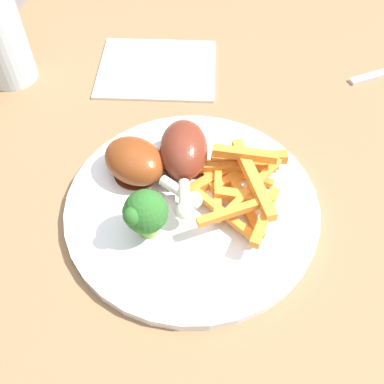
# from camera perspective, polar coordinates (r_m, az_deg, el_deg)

# --- Properties ---
(ground_plane) EXTENTS (6.00, 6.00, 0.00)m
(ground_plane) POSITION_cam_1_polar(r_m,az_deg,el_deg) (1.21, 2.55, -20.95)
(ground_plane) COLOR gray
(dining_table) EXTENTS (0.98, 0.87, 0.74)m
(dining_table) POSITION_cam_1_polar(r_m,az_deg,el_deg) (0.63, 4.57, -4.31)
(dining_table) COLOR #8E6B47
(dining_table) RESTS_ON ground_plane
(dinner_plate) EXTENTS (0.28, 0.28, 0.01)m
(dinner_plate) POSITION_cam_1_polar(r_m,az_deg,el_deg) (0.50, -0.00, -1.80)
(dinner_plate) COLOR white
(dinner_plate) RESTS_ON dining_table
(broccoli_floret_front) EXTENTS (0.05, 0.05, 0.06)m
(broccoli_floret_front) POSITION_cam_1_polar(r_m,az_deg,el_deg) (0.45, -6.02, -2.63)
(broccoli_floret_front) COLOR #89B24A
(broccoli_floret_front) RESTS_ON dinner_plate
(carrot_fries_pile) EXTENTS (0.15, 0.12, 0.04)m
(carrot_fries_pile) POSITION_cam_1_polar(r_m,az_deg,el_deg) (0.50, 6.12, 1.50)
(carrot_fries_pile) COLOR orange
(carrot_fries_pile) RESTS_ON dinner_plate
(chicken_drumstick_near) EXTENTS (0.14, 0.08, 0.05)m
(chicken_drumstick_near) POSITION_cam_1_polar(r_m,az_deg,el_deg) (0.51, -1.06, 5.07)
(chicken_drumstick_near) COLOR #511B12
(chicken_drumstick_near) RESTS_ON dinner_plate
(chicken_drumstick_far) EXTENTS (0.09, 0.14, 0.04)m
(chicken_drumstick_far) POSITION_cam_1_polar(r_m,az_deg,el_deg) (0.51, -6.88, 3.67)
(chicken_drumstick_far) COLOR #5C230D
(chicken_drumstick_far) RESTS_ON dinner_plate
(napkin) EXTENTS (0.18, 0.20, 0.00)m
(napkin) POSITION_cam_1_polar(r_m,az_deg,el_deg) (0.69, -4.45, 15.33)
(napkin) COLOR white
(napkin) RESTS_ON dining_table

